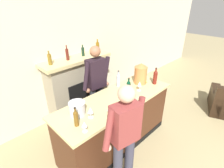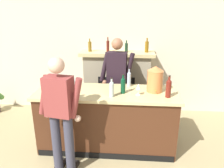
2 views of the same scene
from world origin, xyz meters
name	(u,v)px [view 1 (image 1 of 2)]	position (x,y,z in m)	size (l,w,h in m)	color
wall_back_panel	(67,57)	(0.00, 4.19, 1.38)	(12.00, 0.07, 2.75)	beige
bar_counter	(116,121)	(-0.05, 2.63, 0.51)	(2.29, 0.79, 1.01)	#442414
fireplace_stone	(78,87)	(0.05, 3.93, 0.72)	(1.56, 0.52, 1.72)	gray
person_customer	(124,138)	(-0.60, 1.96, 0.95)	(0.65, 0.36, 1.71)	#343443
person_bartender	(97,85)	(0.08, 3.30, 0.99)	(0.66, 0.33, 1.78)	#262A30
copper_dispenser	(141,73)	(0.72, 2.71, 1.22)	(0.25, 0.29, 0.42)	#CC773F
ice_bucket_steel	(77,109)	(-0.78, 2.72, 1.12)	(0.24, 0.24, 0.21)	silver
wine_bottle_cabernet_heavy	(129,94)	(0.05, 2.43, 1.15)	(0.07, 0.07, 0.30)	#A0B2B1
wine_bottle_rose_blush	(155,77)	(0.90, 2.48, 1.17)	(0.08, 0.08, 0.34)	maroon
wine_bottle_burgundy_dark	(128,87)	(0.22, 2.59, 1.15)	(0.07, 0.07, 0.31)	#093921
wine_bottle_chardonnay_pale	(118,79)	(0.31, 2.92, 1.15)	(0.06, 0.06, 0.32)	#9CAAC0
wine_bottle_port_short	(76,118)	(-0.93, 2.53, 1.14)	(0.06, 0.06, 0.29)	brown
wine_glass_near_bucket	(84,125)	(-0.93, 2.35, 1.12)	(0.08, 0.08, 0.16)	silver
wine_glass_back_row	(139,84)	(0.46, 2.53, 1.14)	(0.08, 0.08, 0.18)	silver
wine_glass_front_right	(90,110)	(-0.69, 2.53, 1.14)	(0.09, 0.09, 0.17)	silver
wine_glass_by_dispenser	(81,100)	(-0.62, 2.84, 1.13)	(0.08, 0.08, 0.16)	silver
wine_glass_front_left	(109,109)	(-0.46, 2.37, 1.14)	(0.07, 0.07, 0.17)	silver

